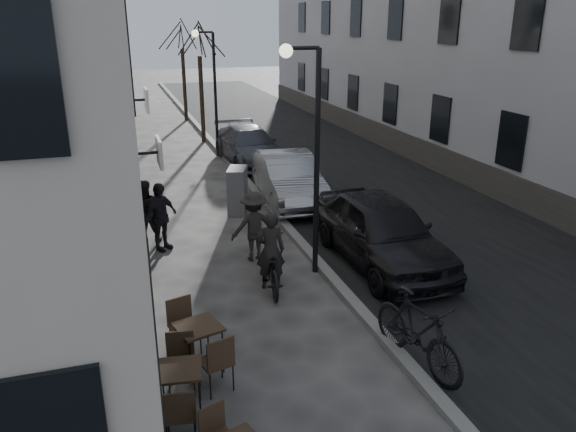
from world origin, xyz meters
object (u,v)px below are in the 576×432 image
streetlamp_near (310,138)px  car_far (249,145)px  pedestrian_near (144,212)px  bistro_set_c (199,343)px  tree_near (199,38)px  bistro_set_b (181,387)px  car_near (382,231)px  tree_far (181,34)px  moped (418,332)px  pedestrian_mid (254,226)px  streetlamp_far (211,80)px  pedestrian_far (160,217)px  utility_cabinet (237,191)px  bicycle (270,265)px  car_mid (288,178)px

streetlamp_near → car_far: size_ratio=1.05×
pedestrian_near → bistro_set_c: bearing=86.9°
tree_near → bistro_set_b: (-3.49, -19.06, -4.18)m
tree_near → car_near: size_ratio=1.18×
tree_far → moped: 25.32m
tree_near → pedestrian_mid: tree_near is taller
streetlamp_far → pedestrian_far: bearing=-107.8°
bistro_set_b → utility_cabinet: size_ratio=1.18×
bicycle → car_mid: 6.09m
tree_far → pedestrian_far: bearing=-99.6°
bicycle → utility_cabinet: bearing=-86.0°
streetlamp_far → bistro_set_c: bearing=-101.2°
bicycle → pedestrian_mid: 1.59m
streetlamp_far → utility_cabinet: streetlamp_far is taller
pedestrian_far → car_near: (4.92, -2.40, -0.06)m
bistro_set_c → pedestrian_far: (-0.10, 5.43, 0.37)m
tree_far → car_mid: 16.28m
pedestrian_far → moped: 7.35m
pedestrian_far → car_near: pedestrian_far is taller
car_near → streetlamp_far: bearing=98.2°
car_near → car_far: size_ratio=1.00×
car_near → bistro_set_b: bearing=-142.8°
bistro_set_b → streetlamp_near: bearing=57.7°
streetlamp_near → moped: size_ratio=2.34×
bicycle → pedestrian_near: bearing=-46.7°
pedestrian_near → pedestrian_mid: 3.09m
bicycle → car_near: 2.91m
tree_far → pedestrian_near: bearing=-101.0°
bicycle → pedestrian_near: size_ratio=1.20×
streetlamp_near → streetlamp_far: 12.00m
car_near → moped: (-1.32, -4.00, -0.17)m
tree_far → car_mid: (1.10, -15.77, -3.90)m
utility_cabinet → pedestrian_near: 3.22m
tree_far → car_far: 11.31m
bistro_set_c → bicycle: bearing=37.2°
streetlamp_near → pedestrian_far: bearing=142.1°
tree_near → bistro_set_c: size_ratio=3.28×
pedestrian_near → pedestrian_mid: (2.43, -1.91, 0.01)m
pedestrian_mid → streetlamp_far: bearing=-96.6°
utility_cabinet → pedestrian_far: (-2.46, -2.19, 0.19)m
streetlamp_far → tree_far: size_ratio=0.89×
streetlamp_near → pedestrian_near: (-3.43, 3.02, -2.31)m
pedestrian_mid → car_mid: 4.66m
utility_cabinet → bicycle: 5.05m
bicycle → car_far: car_far is taller
streetlamp_near → bicycle: bearing=-156.4°
streetlamp_near → car_mid: 5.87m
streetlamp_near → car_near: (1.84, 0.00, -2.34)m
car_mid → tree_far: bearing=98.1°
bistro_set_c → pedestrian_near: (-0.45, 6.05, 0.34)m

